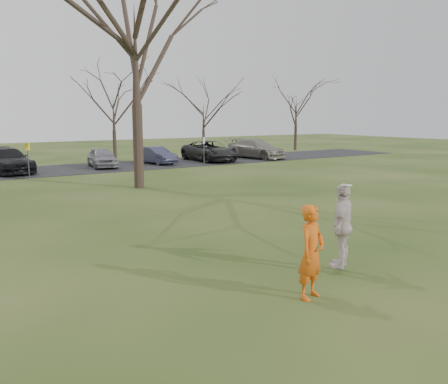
{
  "coord_description": "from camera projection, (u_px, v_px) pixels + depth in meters",
  "views": [
    {
      "loc": [
        -7.1,
        -6.88,
        3.67
      ],
      "look_at": [
        0.0,
        4.0,
        1.5
      ],
      "focal_mm": 36.95,
      "sensor_mm": 36.0,
      "label": 1
    }
  ],
  "objects": [
    {
      "name": "sign_yellow",
      "position": [
        28.0,
        153.0,
        26.97
      ],
      "size": [
        0.35,
        0.35,
        2.08
      ],
      "color": "#47474C",
      "rests_on": "ground"
    },
    {
      "name": "car_7",
      "position": [
        256.0,
        149.0,
        39.18
      ],
      "size": [
        3.45,
        5.9,
        1.6
      ],
      "primitive_type": "imported",
      "rotation": [
        0.0,
        0.0,
        0.23
      ],
      "color": "gray",
      "rests_on": "parking_strip"
    },
    {
      "name": "ground",
      "position": [
        323.0,
        284.0,
        10.11
      ],
      "size": [
        120.0,
        120.0,
        0.0
      ],
      "primitive_type": "plane",
      "color": "#1E380F",
      "rests_on": "ground"
    },
    {
      "name": "big_tree",
      "position": [
        135.0,
        46.0,
        22.42
      ],
      "size": [
        9.0,
        9.0,
        14.0
      ],
      "primitive_type": null,
      "color": "#352821",
      "rests_on": "ground"
    },
    {
      "name": "car_4",
      "position": [
        102.0,
        157.0,
        32.4
      ],
      "size": [
        2.16,
        4.26,
        1.39
      ],
      "primitive_type": "imported",
      "rotation": [
        0.0,
        0.0,
        -0.13
      ],
      "color": "gray",
      "rests_on": "parking_strip"
    },
    {
      "name": "car_3",
      "position": [
        7.0,
        160.0,
        29.28
      ],
      "size": [
        2.96,
        5.65,
        1.56
      ],
      "primitive_type": "imported",
      "rotation": [
        0.0,
        0.0,
        0.15
      ],
      "color": "black",
      "rests_on": "parking_strip"
    },
    {
      "name": "player_defender",
      "position": [
        312.0,
        252.0,
        9.22
      ],
      "size": [
        0.81,
        0.65,
        1.93
      ],
      "primitive_type": "imported",
      "rotation": [
        0.0,
        0.0,
        0.31
      ],
      "color": "#D95911",
      "rests_on": "ground"
    },
    {
      "name": "car_5",
      "position": [
        156.0,
        155.0,
        34.68
      ],
      "size": [
        1.99,
        4.04,
        1.27
      ],
      "primitive_type": "imported",
      "rotation": [
        0.0,
        0.0,
        0.17
      ],
      "color": "#33344D",
      "rests_on": "parking_strip"
    },
    {
      "name": "sign_white",
      "position": [
        204.0,
        146.0,
        33.43
      ],
      "size": [
        0.35,
        0.35,
        2.08
      ],
      "color": "#47474C",
      "rests_on": "ground"
    },
    {
      "name": "catching_play",
      "position": [
        342.0,
        225.0,
        10.76
      ],
      "size": [
        1.25,
        1.02,
        2.0
      ],
      "color": "beige",
      "rests_on": "ground"
    },
    {
      "name": "small_tree_row",
      "position": [
        91.0,
        112.0,
        36.66
      ],
      "size": [
        55.0,
        5.9,
        8.5
      ],
      "color": "#352821",
      "rests_on": "ground"
    },
    {
      "name": "car_6",
      "position": [
        210.0,
        151.0,
        36.89
      ],
      "size": [
        2.74,
        5.76,
        1.59
      ],
      "primitive_type": "imported",
      "rotation": [
        0.0,
        0.0,
        -0.02
      ],
      "color": "black",
      "rests_on": "parking_strip"
    },
    {
      "name": "parking_strip",
      "position": [
        52.0,
        170.0,
        30.76
      ],
      "size": [
        62.0,
        6.5,
        0.04
      ],
      "primitive_type": "cube",
      "color": "black",
      "rests_on": "ground"
    }
  ]
}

